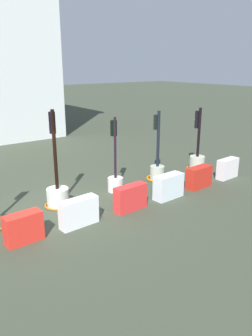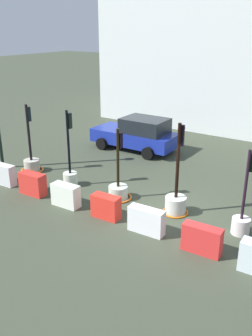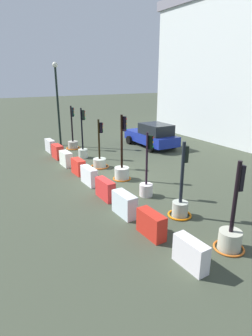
{
  "view_description": "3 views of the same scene",
  "coord_description": "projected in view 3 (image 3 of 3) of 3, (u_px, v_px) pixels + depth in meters",
  "views": [
    {
      "loc": [
        -4.31,
        -9.14,
        4.49
      ],
      "look_at": [
        2.62,
        -0.04,
        0.91
      ],
      "focal_mm": 35.78,
      "sensor_mm": 36.0,
      "label": 1
    },
    {
      "loc": [
        5.1,
        -10.02,
        6.06
      ],
      "look_at": [
        -1.99,
        0.37,
        1.19
      ],
      "focal_mm": 39.76,
      "sensor_mm": 36.0,
      "label": 2
    },
    {
      "loc": [
        11.54,
        -5.88,
        4.87
      ],
      "look_at": [
        1.09,
        0.0,
        0.92
      ],
      "focal_mm": 29.98,
      "sensor_mm": 36.0,
      "label": 3
    }
  ],
  "objects": [
    {
      "name": "ground_plane",
      "position": [
        115.0,
        180.0,
        13.81
      ],
      "size": [
        120.0,
        120.0,
        0.0
      ],
      "primitive_type": "plane",
      "color": "#3A4132"
    },
    {
      "name": "traffic_light_0",
      "position": [
        73.0,
        142.0,
        19.55
      ],
      "size": [
        0.99,
        0.99,
        2.97
      ],
      "color": "#B2AE9F",
      "rests_on": "ground_plane"
    },
    {
      "name": "traffic_light_1",
      "position": [
        83.0,
        148.0,
        17.35
      ],
      "size": [
        0.57,
        0.57,
        3.06
      ],
      "color": "silver",
      "rests_on": "ground_plane"
    },
    {
      "name": "traffic_light_2",
      "position": [
        100.0,
        160.0,
        15.6
      ],
      "size": [
        1.02,
        1.02,
        2.67
      ],
      "color": "beige",
      "rests_on": "ground_plane"
    },
    {
      "name": "traffic_light_3",
      "position": [
        122.0,
        169.0,
        13.74
      ],
      "size": [
        0.89,
        0.89,
        3.17
      ],
      "color": "silver",
      "rests_on": "ground_plane"
    },
    {
      "name": "traffic_light_4",
      "position": [
        147.0,
        183.0,
        11.8
      ],
      "size": [
        0.56,
        0.56,
        2.73
      ],
      "color": "silver",
      "rests_on": "ground_plane"
    },
    {
      "name": "traffic_light_5",
      "position": [
        180.0,
        203.0,
        10.09
      ],
      "size": [
        0.87,
        0.87,
        2.77
      ],
      "color": "#AEB5A5",
      "rests_on": "ground_plane"
    },
    {
      "name": "traffic_light_6",
      "position": [
        231.0,
        234.0,
        8.15
      ],
      "size": [
        0.9,
        0.9,
        2.72
      ],
      "color": "#B3B49F",
      "rests_on": "ground_plane"
    },
    {
      "name": "construction_barrier_0",
      "position": [
        50.0,
        146.0,
        18.68
      ],
      "size": [
        1.16,
        0.42,
        0.84
      ],
      "color": "silver",
      "rests_on": "ground_plane"
    },
    {
      "name": "construction_barrier_1",
      "position": [
        58.0,
        152.0,
        17.25
      ],
      "size": [
        1.07,
        0.5,
        0.85
      ],
      "color": "red",
      "rests_on": "ground_plane"
    },
    {
      "name": "construction_barrier_2",
      "position": [
        66.0,
        159.0,
        15.84
      ],
      "size": [
        1.06,
        0.48,
        0.81
      ],
      "color": "white",
      "rests_on": "ground_plane"
    },
    {
      "name": "construction_barrier_3",
      "position": [
        78.0,
        167.0,
        14.48
      ],
      "size": [
        0.99,
        0.46,
        0.79
      ],
      "color": "red",
      "rests_on": "ground_plane"
    },
    {
      "name": "construction_barrier_4",
      "position": [
        89.0,
        176.0,
        13.11
      ],
      "size": [
        1.17,
        0.41,
        0.82
      ],
      "color": "white",
      "rests_on": "ground_plane"
    },
    {
      "name": "construction_barrier_5",
      "position": [
        105.0,
        189.0,
        11.56
      ],
      "size": [
        1.14,
        0.42,
        0.83
      ],
      "color": "red",
      "rests_on": "ground_plane"
    },
    {
      "name": "construction_barrier_6",
      "position": [
        124.0,
        204.0,
        10.18
      ],
      "size": [
        1.13,
        0.49,
        0.85
      ],
      "color": "silver",
      "rests_on": "ground_plane"
    },
    {
      "name": "construction_barrier_7",
      "position": [
        151.0,
        224.0,
        8.85
      ],
      "size": [
        1.11,
        0.46,
        0.81
      ],
      "color": "red",
      "rests_on": "ground_plane"
    },
    {
      "name": "construction_barrier_8",
      "position": [
        191.0,
        254.0,
        7.39
      ],
      "size": [
        1.04,
        0.42,
        0.81
      ],
      "color": "silver",
      "rests_on": "ground_plane"
    },
    {
      "name": "car_blue_estate",
      "position": [
        152.0,
        135.0,
        19.97
      ],
      "size": [
        4.46,
        2.26,
        1.7
      ],
      "color": "navy",
      "rests_on": "ground_plane"
    },
    {
      "name": "street_lamp_post",
      "position": [
        57.0,
        96.0,
        19.53
      ],
      "size": [
        0.36,
        0.36,
        5.76
      ],
      "color": "black",
      "rests_on": "ground_plane"
    }
  ]
}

